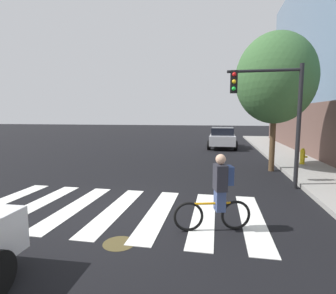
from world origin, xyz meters
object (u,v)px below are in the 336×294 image
at_px(street_tree_near, 275,79).
at_px(manhole_cover, 119,243).
at_px(sedan_mid, 222,137).
at_px(cyclist, 218,193).
at_px(traffic_light_near, 274,105).
at_px(fire_hydrant, 303,156).

bearing_deg(street_tree_near, manhole_cover, -118.87).
xyz_separation_m(manhole_cover, sedan_mid, (2.21, 16.12, 0.81)).
relative_size(cyclist, street_tree_near, 0.28).
bearing_deg(sedan_mid, manhole_cover, -97.81).
distance_m(cyclist, traffic_light_near, 4.73).
distance_m(manhole_cover, street_tree_near, 9.76).
bearing_deg(sedan_mid, street_tree_near, -76.14).
bearing_deg(fire_hydrant, cyclist, -116.73).
height_order(cyclist, fire_hydrant, cyclist).
height_order(sedan_mid, street_tree_near, street_tree_near).
bearing_deg(sedan_mid, cyclist, -91.16).
height_order(fire_hydrant, street_tree_near, street_tree_near).
relative_size(manhole_cover, cyclist, 0.38).
distance_m(sedan_mid, cyclist, 15.14).
relative_size(manhole_cover, street_tree_near, 0.11).
xyz_separation_m(fire_hydrant, street_tree_near, (-1.66, -1.23, 3.56)).
bearing_deg(sedan_mid, traffic_light_near, -82.47).
bearing_deg(manhole_cover, traffic_light_near, 52.80).
xyz_separation_m(sedan_mid, traffic_light_near, (1.49, -11.25, 2.05)).
bearing_deg(street_tree_near, fire_hydrant, 36.61).
bearing_deg(cyclist, street_tree_near, 70.70).
relative_size(manhole_cover, traffic_light_near, 0.15).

